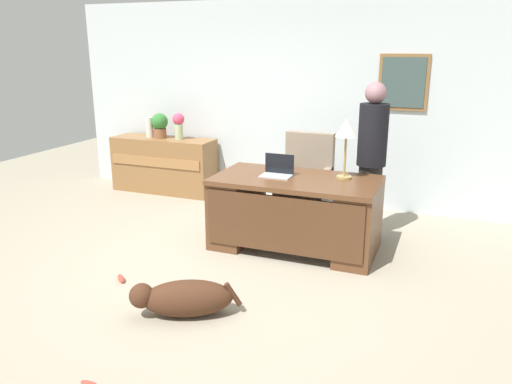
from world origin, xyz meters
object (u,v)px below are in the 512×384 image
at_px(desk_lamp, 346,132).
at_px(dog_toy_bone, 121,278).
at_px(armchair, 305,183).
at_px(person_standing, 371,159).
at_px(dog_lying, 183,298).
at_px(potted_plant, 160,124).
at_px(laptop, 278,171).
at_px(credenza, 164,165).
at_px(vase_empty, 150,127).
at_px(vase_with_flowers, 179,124).
at_px(desk, 295,211).

distance_m(desk_lamp, dog_toy_bone, 2.63).
distance_m(armchair, person_standing, 0.95).
bearing_deg(dog_lying, armchair, 84.34).
xyz_separation_m(desk_lamp, potted_plant, (-2.97, 1.22, -0.26)).
bearing_deg(potted_plant, laptop, -30.90).
relative_size(dog_lying, laptop, 2.59).
bearing_deg(dog_lying, potted_plant, 124.13).
bearing_deg(potted_plant, person_standing, -13.40).
distance_m(credenza, vase_empty, 0.59).
relative_size(laptop, vase_empty, 1.09).
distance_m(dog_lying, potted_plant, 3.84).
bearing_deg(vase_with_flowers, credenza, -179.72).
bearing_deg(credenza, desk_lamp, -22.61).
relative_size(armchair, dog_lying, 1.31).
height_order(person_standing, vase_empty, person_standing).
relative_size(laptop, vase_with_flowers, 0.85).
bearing_deg(potted_plant, credenza, -1.96).
xyz_separation_m(desk, person_standing, (0.67, 0.66, 0.48)).
xyz_separation_m(desk, armchair, (-0.15, 0.91, 0.07)).
bearing_deg(vase_with_flowers, dog_lying, -60.03).
bearing_deg(potted_plant, dog_toy_bone, -65.69).
bearing_deg(laptop, desk, -11.82).
xyz_separation_m(laptop, vase_empty, (-2.47, 1.37, 0.12)).
relative_size(vase_with_flowers, potted_plant, 1.05).
xyz_separation_m(credenza, vase_empty, (-0.22, 0.00, 0.55)).
height_order(dog_lying, dog_toy_bone, dog_lying).
height_order(laptop, vase_with_flowers, vase_with_flowers).
height_order(armchair, laptop, armchair).
distance_m(laptop, vase_empty, 2.83).
relative_size(dog_lying, potted_plant, 2.30).
distance_m(dog_lying, vase_empty, 3.93).
bearing_deg(dog_toy_bone, potted_plant, 114.31).
bearing_deg(credenza, dog_lying, -56.36).
relative_size(desk, dog_lying, 2.07).
height_order(credenza, desk_lamp, desk_lamp).
distance_m(desk, armchair, 0.92).
height_order(laptop, dog_toy_bone, laptop).
distance_m(credenza, potted_plant, 0.60).
bearing_deg(desk_lamp, potted_plant, 157.64).
height_order(desk_lamp, vase_empty, desk_lamp).
relative_size(desk_lamp, potted_plant, 1.72).
height_order(credenza, vase_with_flowers, vase_with_flowers).
distance_m(person_standing, potted_plant, 3.26).
height_order(credenza, potted_plant, potted_plant).
bearing_deg(desk, vase_with_flowers, 147.11).
bearing_deg(vase_empty, dog_lying, -53.70).
xyz_separation_m(person_standing, potted_plant, (-3.17, 0.76, 0.10)).
height_order(armchair, vase_empty, vase_empty).
relative_size(potted_plant, dog_toy_bone, 2.23).
height_order(credenza, dog_lying, credenza).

